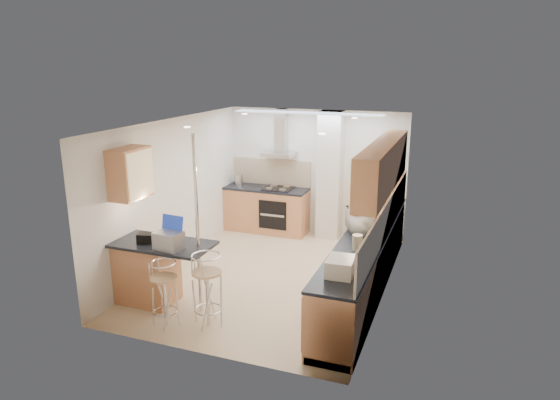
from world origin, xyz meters
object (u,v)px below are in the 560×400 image
(microwave, at_px, (362,221))
(bar_stool_near, at_px, (165,294))
(bread_bin, at_px, (341,267))
(bar_stool_end, at_px, (207,290))
(laptop, at_px, (169,241))

(microwave, distance_m, bar_stool_near, 3.05)
(bar_stool_near, relative_size, bread_bin, 2.27)
(microwave, height_order, bar_stool_near, microwave)
(bar_stool_end, bearing_deg, laptop, 99.89)
(microwave, height_order, bread_bin, microwave)
(microwave, bearing_deg, bar_stool_end, 114.61)
(bread_bin, bearing_deg, microwave, 89.97)
(microwave, xyz_separation_m, bar_stool_near, (-2.17, -2.05, -0.63))
(laptop, bearing_deg, bar_stool_near, -66.22)
(laptop, distance_m, bar_stool_end, 0.86)
(bread_bin, bearing_deg, bar_stool_near, -173.40)
(bar_stool_near, distance_m, bar_stool_end, 0.57)
(laptop, relative_size, bar_stool_near, 0.39)
(laptop, xyz_separation_m, bar_stool_end, (0.64, -0.15, -0.56))
(microwave, relative_size, bread_bin, 1.46)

